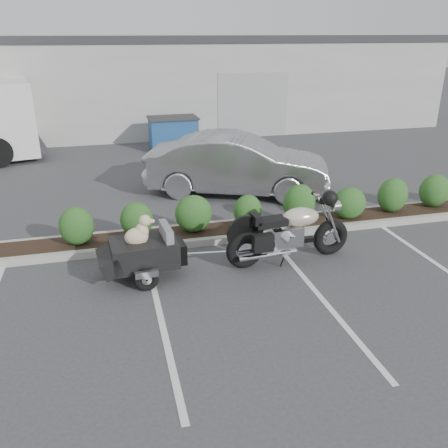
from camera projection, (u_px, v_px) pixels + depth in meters
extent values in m
plane|color=#38383A|center=(240.00, 284.00, 8.42)|extent=(90.00, 90.00, 0.00)
cube|color=#9E9E93|center=(256.00, 228.00, 10.59)|extent=(12.00, 1.00, 0.15)
cube|color=#9EA099|center=(143.00, 79.00, 22.91)|extent=(26.00, 10.00, 4.00)
torus|color=black|center=(245.00, 250.00, 8.89)|extent=(0.75, 0.25, 0.74)
torus|color=black|center=(330.00, 237.00, 9.43)|extent=(0.75, 0.25, 0.74)
cylinder|color=silver|center=(245.00, 250.00, 8.89)|extent=(0.32, 0.16, 0.31)
cylinder|color=silver|center=(330.00, 237.00, 9.43)|extent=(0.27, 0.13, 0.27)
cylinder|color=silver|center=(332.00, 220.00, 9.15)|extent=(0.48, 0.09, 0.98)
cylinder|color=silver|center=(326.00, 216.00, 9.35)|extent=(0.48, 0.09, 0.98)
cylinder|color=silver|center=(322.00, 199.00, 9.04)|extent=(0.10, 0.78, 0.04)
cylinder|color=silver|center=(336.00, 206.00, 9.20)|extent=(0.15, 0.21, 0.20)
sphere|color=black|center=(330.00, 198.00, 8.68)|extent=(0.31, 0.31, 0.29)
cube|color=silver|center=(285.00, 236.00, 9.07)|extent=(0.64, 0.42, 0.38)
cube|color=black|center=(290.00, 242.00, 9.16)|extent=(1.00, 0.19, 0.09)
ellipsoid|color=beige|center=(301.00, 217.00, 9.03)|extent=(0.76, 0.47, 0.37)
cube|color=black|center=(270.00, 222.00, 8.85)|extent=(0.63, 0.38, 0.13)
cube|color=black|center=(256.00, 219.00, 8.72)|extent=(0.16, 0.34, 0.18)
cylinder|color=silver|center=(268.00, 255.00, 8.86)|extent=(1.17, 0.19, 0.10)
cylinder|color=silver|center=(260.00, 246.00, 9.21)|extent=(1.17, 0.19, 0.10)
cube|color=black|center=(263.00, 243.00, 8.59)|extent=(0.39, 0.18, 0.33)
cube|color=black|center=(144.00, 252.00, 8.47)|extent=(1.22, 0.89, 0.46)
cube|color=slate|center=(166.00, 234.00, 8.48)|extent=(0.19, 0.69, 0.33)
cube|color=slate|center=(147.00, 246.00, 8.45)|extent=(0.83, 0.74, 0.04)
cube|color=black|center=(110.00, 261.00, 8.32)|extent=(0.48, 0.83, 0.40)
cube|color=black|center=(178.00, 250.00, 8.68)|extent=(0.26, 0.57, 0.38)
torus|color=black|center=(147.00, 280.00, 8.16)|extent=(0.44, 0.16, 0.43)
torus|color=black|center=(138.00, 257.00, 8.98)|extent=(0.44, 0.16, 0.43)
cube|color=silver|center=(147.00, 274.00, 8.06)|extent=(0.40, 0.12, 0.11)
cube|color=silver|center=(137.00, 249.00, 8.98)|extent=(0.40, 0.12, 0.11)
cylinder|color=black|center=(142.00, 268.00, 8.57)|extent=(0.12, 1.00, 0.04)
cylinder|color=silver|center=(192.00, 252.00, 8.79)|extent=(0.67, 0.09, 0.04)
ellipsoid|color=beige|center=(136.00, 237.00, 8.33)|extent=(0.44, 0.31, 0.33)
ellipsoid|color=beige|center=(142.00, 232.00, 8.32)|extent=(0.26, 0.24, 0.31)
sphere|color=beige|center=(145.00, 221.00, 8.27)|extent=(0.23, 0.23, 0.21)
ellipsoid|color=beige|center=(151.00, 221.00, 8.31)|extent=(0.16, 0.10, 0.08)
sphere|color=black|center=(154.00, 221.00, 8.33)|extent=(0.04, 0.04, 0.04)
ellipsoid|color=beige|center=(143.00, 221.00, 8.19)|extent=(0.06, 0.05, 0.12)
ellipsoid|color=beige|center=(142.00, 219.00, 8.30)|extent=(0.06, 0.05, 0.12)
cylinder|color=beige|center=(145.00, 244.00, 8.36)|extent=(0.05, 0.05, 0.13)
cylinder|color=beige|center=(144.00, 241.00, 8.47)|extent=(0.05, 0.05, 0.13)
imported|color=#A09FA6|center=(238.00, 165.00, 12.82)|extent=(5.18, 3.46, 1.61)
cube|color=navy|center=(173.00, 134.00, 17.81)|extent=(1.74, 1.17, 1.15)
cube|color=#2D2D30|center=(173.00, 118.00, 17.58)|extent=(1.84, 1.27, 0.06)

